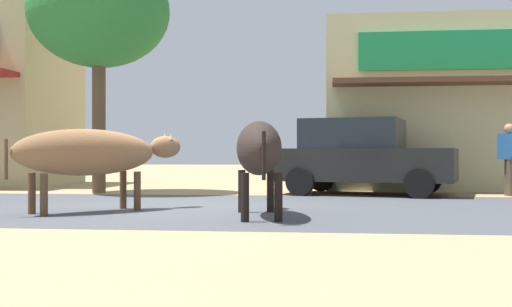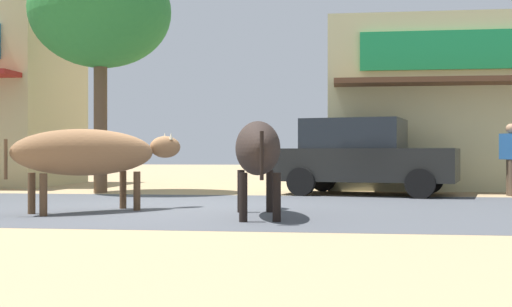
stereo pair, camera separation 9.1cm
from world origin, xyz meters
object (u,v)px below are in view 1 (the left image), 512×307
object	(u,v)px
roadside_tree	(99,12)
pedestrian_by_shop	(509,154)
cow_near_brown	(90,153)
parked_hatchback_car	(362,156)
cow_far_dark	(258,149)

from	to	relation	value
roadside_tree	pedestrian_by_shop	size ratio (longest dim) A/B	3.55
roadside_tree	cow_near_brown	bearing A→B (deg)	-71.24
roadside_tree	pedestrian_by_shop	xyz separation A→B (m)	(8.98, 0.03, -3.22)
roadside_tree	parked_hatchback_car	world-z (taller)	roadside_tree
pedestrian_by_shop	roadside_tree	bearing A→B (deg)	-179.79
roadside_tree	cow_near_brown	distance (m)	5.93
parked_hatchback_car	cow_far_dark	size ratio (longest dim) A/B	1.49
cow_near_brown	roadside_tree	bearing A→B (deg)	108.76
cow_near_brown	pedestrian_by_shop	xyz separation A→B (m)	(7.37, 4.76, -0.02)
roadside_tree	cow_near_brown	world-z (taller)	roadside_tree
parked_hatchback_car	cow_far_dark	bearing A→B (deg)	-107.92
roadside_tree	pedestrian_by_shop	distance (m)	9.53
cow_near_brown	cow_far_dark	size ratio (longest dim) A/B	0.86
parked_hatchback_car	cow_far_dark	distance (m)	5.44
cow_far_dark	parked_hatchback_car	bearing A→B (deg)	72.08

